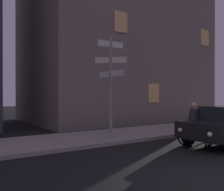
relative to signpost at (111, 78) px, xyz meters
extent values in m
plane|color=black|center=(-0.75, -5.42, -2.57)|extent=(80.00, 80.00, 0.00)
cube|color=gray|center=(-0.75, 0.96, -2.50)|extent=(40.00, 3.22, 0.14)
cylinder|color=gray|center=(0.00, 0.00, -0.35)|extent=(0.12, 0.12, 4.16)
cube|color=white|center=(0.00, 0.00, 1.38)|extent=(1.20, 0.03, 0.24)
cube|color=beige|center=(0.00, 0.00, 0.74)|extent=(0.93, 0.93, 0.24)
cube|color=white|center=(0.00, 0.00, 0.19)|extent=(0.03, 1.71, 0.24)
cylinder|color=black|center=(2.21, -2.09, -2.25)|extent=(0.64, 0.22, 0.64)
sphere|color=#F9EFCC|center=(1.40, -3.60, -1.92)|extent=(0.16, 0.16, 0.16)
sphere|color=#F9EFCC|center=(1.40, -2.37, -1.92)|extent=(0.16, 0.16, 0.16)
torus|color=black|center=(3.09, -2.15, -2.21)|extent=(0.72, 0.12, 0.72)
torus|color=black|center=(1.99, -2.07, -2.21)|extent=(0.72, 0.12, 0.72)
cylinder|color=red|center=(2.54, -2.11, -1.96)|extent=(1.00, 0.12, 0.04)
cylinder|color=#26262D|center=(2.44, -2.10, -1.49)|extent=(0.48, 0.36, 0.61)
sphere|color=tan|center=(2.44, -2.10, -1.07)|extent=(0.22, 0.22, 0.22)
cylinder|color=black|center=(2.50, -2.02, -1.99)|extent=(0.35, 0.15, 0.55)
cylinder|color=black|center=(2.48, -2.20, -1.99)|extent=(0.35, 0.15, 0.55)
cube|color=slate|center=(5.68, 7.85, 5.13)|extent=(12.85, 8.47, 15.40)
cube|color=#F2C672|center=(5.68, 3.58, -0.57)|extent=(0.90, 0.06, 1.20)
cube|color=#F2C672|center=(3.11, 3.58, 3.56)|extent=(0.90, 0.06, 1.20)
cube|color=#F2C672|center=(10.82, 3.58, 3.56)|extent=(0.90, 0.06, 1.20)
camera|label=1|loc=(-5.86, -8.78, -0.63)|focal=42.09mm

